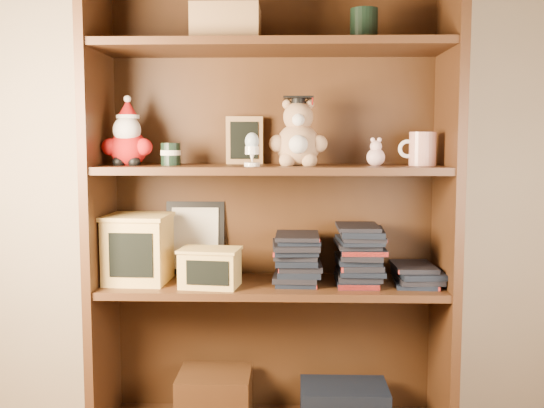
{
  "coord_description": "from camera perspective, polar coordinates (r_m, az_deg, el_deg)",
  "views": [
    {
      "loc": [
        0.28,
        -0.82,
        1.04
      ],
      "look_at": [
        0.21,
        1.3,
        0.82
      ],
      "focal_mm": 42.0,
      "sensor_mm": 36.0,
      "label": 1
    }
  ],
  "objects": [
    {
      "name": "book_stack_mid",
      "position": [
        2.18,
        7.85,
        -4.59
      ],
      "size": [
        0.14,
        0.2,
        0.19
      ],
      "color": "black",
      "rests_on": "shelf_lower"
    },
    {
      "name": "pink_figurine",
      "position": [
        2.15,
        9.29,
        4.39
      ],
      "size": [
        0.06,
        0.06,
        0.1
      ],
      "color": "beige",
      "rests_on": "shelf_upper"
    },
    {
      "name": "teacher_mug",
      "position": [
        2.17,
        13.28,
        4.84
      ],
      "size": [
        0.13,
        0.09,
        0.11
      ],
      "color": "silver",
      "rests_on": "shelf_upper"
    },
    {
      "name": "treats_box",
      "position": [
        2.22,
        -11.9,
        -3.89
      ],
      "size": [
        0.22,
        0.22,
        0.23
      ],
      "color": "#DBB35A",
      "rests_on": "shelf_lower"
    },
    {
      "name": "santa_plush",
      "position": [
        2.19,
        -12.8,
        5.69
      ],
      "size": [
        0.17,
        0.12,
        0.24
      ],
      "color": "#A50F0F",
      "rests_on": "shelf_upper"
    },
    {
      "name": "shelf_lower",
      "position": [
        2.19,
        0.0,
        -7.38
      ],
      "size": [
        1.14,
        0.33,
        0.02
      ],
      "color": "#432613",
      "rests_on": "ground"
    },
    {
      "name": "book_stack_left",
      "position": [
        2.17,
        2.24,
        -5.01
      ],
      "size": [
        0.14,
        0.2,
        0.16
      ],
      "color": "black",
      "rests_on": "shelf_lower"
    },
    {
      "name": "pencils_box",
      "position": [
        2.12,
        -5.58,
        -5.67
      ],
      "size": [
        0.21,
        0.16,
        0.13
      ],
      "color": "#DBB35A",
      "rests_on": "shelf_lower"
    },
    {
      "name": "certificate_frame",
      "position": [
        2.32,
        -6.89,
        -3.03
      ],
      "size": [
        0.21,
        0.05,
        0.26
      ],
      "color": "black",
      "rests_on": "shelf_lower"
    },
    {
      "name": "bookcase",
      "position": [
        2.2,
        -0.03,
        -0.94
      ],
      "size": [
        1.2,
        0.35,
        1.6
      ],
      "color": "#432613",
      "rests_on": "ground"
    },
    {
      "name": "egg_cup",
      "position": [
        2.06,
        -1.8,
        5.03
      ],
      "size": [
        0.05,
        0.05,
        0.11
      ],
      "color": "white",
      "rests_on": "shelf_upper"
    },
    {
      "name": "teachers_tin",
      "position": [
        2.17,
        -9.07,
        4.46
      ],
      "size": [
        0.07,
        0.07,
        0.07
      ],
      "color": "black",
      "rests_on": "shelf_upper"
    },
    {
      "name": "chalkboard_plaque",
      "position": [
        2.25,
        -2.49,
        5.65
      ],
      "size": [
        0.13,
        0.08,
        0.17
      ],
      "color": "#9E7547",
      "rests_on": "shelf_upper"
    },
    {
      "name": "shelf_upper",
      "position": [
        2.13,
        0.0,
        3.14
      ],
      "size": [
        1.14,
        0.33,
        0.02
      ],
      "color": "#432613",
      "rests_on": "ground"
    },
    {
      "name": "grad_teddy_bear",
      "position": [
        2.12,
        2.36,
        5.87
      ],
      "size": [
        0.19,
        0.17,
        0.24
      ],
      "color": "tan",
      "rests_on": "shelf_upper"
    },
    {
      "name": "book_stack_right",
      "position": [
        2.22,
        12.7,
        -6.17
      ],
      "size": [
        0.14,
        0.2,
        0.06
      ],
      "color": "black",
      "rests_on": "shelf_lower"
    }
  ]
}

